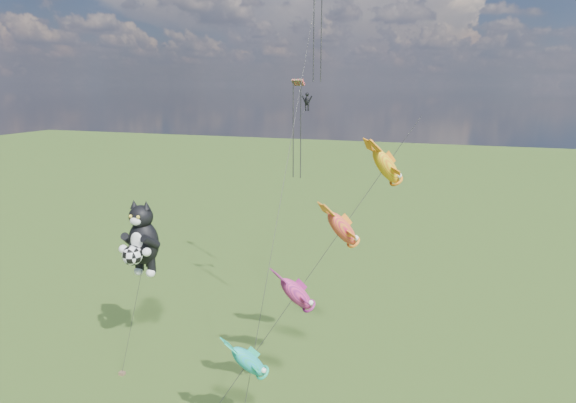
% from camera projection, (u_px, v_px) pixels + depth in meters
% --- Properties ---
extents(ground, '(300.00, 300.00, 0.00)m').
position_uv_depth(ground, '(73.00, 367.00, 34.76)').
color(ground, '#203D0F').
extents(cat_kite_rig, '(2.55, 4.19, 12.00)m').
position_uv_depth(cat_kite_rig, '(141.00, 239.00, 33.99)').
color(cat_kite_rig, brown).
rests_on(cat_kite_rig, ground).
extents(fish_windsock_rig, '(11.04, 11.69, 18.13)m').
position_uv_depth(fish_windsock_rig, '(319.00, 261.00, 26.96)').
color(fish_windsock_rig, brown).
rests_on(fish_windsock_rig, ground).
extents(parafoil_rig, '(1.66, 17.55, 27.87)m').
position_uv_depth(parafoil_rig, '(306.00, 88.00, 36.14)').
color(parafoil_rig, brown).
rests_on(parafoil_rig, ground).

